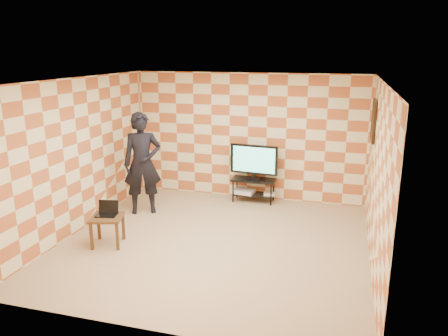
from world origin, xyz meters
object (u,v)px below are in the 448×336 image
Objects in this scene: person at (142,163)px; tv_stand at (254,185)px; tv at (254,160)px; side_table at (107,221)px.

tv_stand is at bearing 5.15° from person.
person is at bearing -148.69° from tv.
tv is (0.00, -0.00, 0.54)m from tv_stand.
tv_stand is 3.35m from side_table.
person is at bearing -148.62° from tv_stand.
side_table is at bearing -124.29° from tv.
tv is 2.32m from person.
tv is 1.65× the size of side_table.
tv is 0.51× the size of person.
tv_stand is 0.54m from tv.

